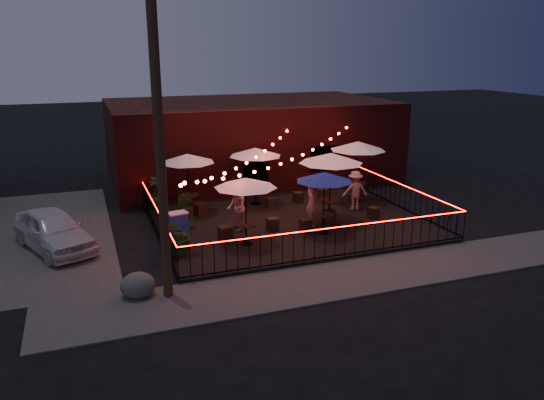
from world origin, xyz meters
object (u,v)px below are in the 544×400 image
at_px(cafe_table_4, 331,159).
at_px(boulder, 138,285).
at_px(cafe_table_0, 246,184).
at_px(cafe_table_1, 187,159).
at_px(cooler, 178,224).
at_px(utility_pole, 160,154).
at_px(cafe_table_3, 255,153).
at_px(cafe_table_5, 358,147).
at_px(cafe_table_2, 324,178).

distance_m(cafe_table_4, boulder, 8.85).
xyz_separation_m(cafe_table_0, boulder, (-3.91, -2.55, -1.92)).
xyz_separation_m(cafe_table_1, cooler, (-0.94, -2.65, -1.77)).
bearing_deg(utility_pole, cafe_table_3, 55.65).
bearing_deg(cafe_table_1, utility_pole, -106.14).
relative_size(cafe_table_0, cafe_table_3, 1.12).
xyz_separation_m(cafe_table_5, boulder, (-9.98, -5.96, -2.19)).
bearing_deg(utility_pole, cooler, 75.99).
distance_m(cafe_table_1, cafe_table_2, 5.78).
relative_size(cafe_table_1, cooler, 3.03).
bearing_deg(cafe_table_4, cooler, 176.86).
bearing_deg(cafe_table_5, cafe_table_2, -133.58).
distance_m(cafe_table_5, cooler, 8.54).
xyz_separation_m(utility_pole, cafe_table_4, (6.87, 4.05, -1.40)).
bearing_deg(boulder, cafe_table_2, 21.23).
distance_m(cafe_table_2, boulder, 7.57).
distance_m(cafe_table_4, cooler, 6.13).
distance_m(cafe_table_0, boulder, 5.04).
relative_size(cafe_table_1, cafe_table_4, 0.87).
xyz_separation_m(utility_pole, cafe_table_1, (2.03, 7.02, -1.64)).
bearing_deg(cafe_table_0, cooler, 141.96).
bearing_deg(cafe_table_0, utility_pole, -138.40).
bearing_deg(cooler, cafe_table_0, -49.61).
distance_m(utility_pole, cafe_table_4, 8.10).
xyz_separation_m(cafe_table_4, cooler, (-5.79, 0.32, -2.00)).
bearing_deg(boulder, utility_pole, -15.85).
relative_size(utility_pole, cafe_table_2, 3.53).
relative_size(cafe_table_1, cafe_table_3, 1.09).
relative_size(cafe_table_5, cooler, 2.99).
height_order(cafe_table_0, boulder, cafe_table_0).
height_order(cafe_table_1, cafe_table_2, cafe_table_1).
bearing_deg(boulder, cafe_table_1, 67.51).
xyz_separation_m(cafe_table_4, cafe_table_5, (2.33, 2.13, -0.04)).
bearing_deg(cafe_table_0, cafe_table_1, 104.45).
relative_size(utility_pole, cafe_table_3, 3.27).
relative_size(cafe_table_2, cafe_table_3, 0.93).
bearing_deg(cafe_table_4, boulder, -153.45).
height_order(cafe_table_1, cafe_table_3, cafe_table_3).
height_order(cafe_table_4, boulder, cafe_table_4).
bearing_deg(cafe_table_3, boulder, -129.25).
height_order(cafe_table_2, boulder, cafe_table_2).
xyz_separation_m(utility_pole, cooler, (1.09, 4.37, -3.40)).
distance_m(cafe_table_3, boulder, 9.27).
bearing_deg(cafe_table_4, cafe_table_1, 148.49).
relative_size(cafe_table_2, cafe_table_5, 0.86).
distance_m(cafe_table_5, boulder, 11.83).
bearing_deg(utility_pole, cafe_table_5, 33.88).
xyz_separation_m(utility_pole, boulder, (-0.78, 0.22, -3.64)).
height_order(utility_pole, cafe_table_4, utility_pole).
height_order(utility_pole, boulder, utility_pole).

